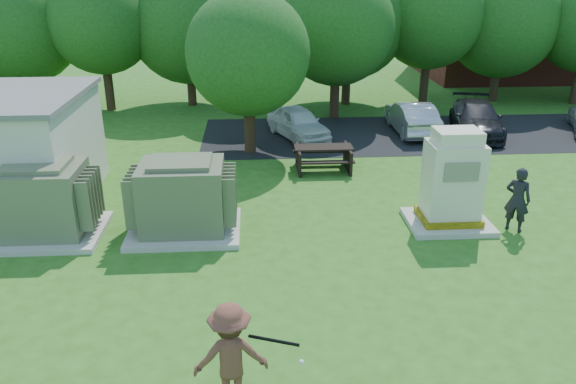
{
  "coord_description": "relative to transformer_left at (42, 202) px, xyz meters",
  "views": [
    {
      "loc": [
        -0.86,
        -9.53,
        6.81
      ],
      "look_at": [
        0.0,
        4.0,
        1.3
      ],
      "focal_mm": 35.0,
      "sensor_mm": 36.0,
      "label": 1
    }
  ],
  "objects": [
    {
      "name": "ground",
      "position": [
        6.5,
        -4.5,
        -0.97
      ],
      "size": [
        120.0,
        120.0,
        0.0
      ],
      "primitive_type": "plane",
      "color": "#2D6619",
      "rests_on": "ground"
    },
    {
      "name": "brick_building",
      "position": [
        24.5,
        22.5,
        3.03
      ],
      "size": [
        15.0,
        8.0,
        8.0
      ],
      "primitive_type": "cube",
      "color": "maroon",
      "rests_on": "ground"
    },
    {
      "name": "parking_strip",
      "position": [
        13.5,
        9.0,
        -0.96
      ],
      "size": [
        20.0,
        6.0,
        0.01
      ],
      "primitive_type": "cube",
      "color": "#232326",
      "rests_on": "ground"
    },
    {
      "name": "transformer_left",
      "position": [
        0.0,
        0.0,
        0.0
      ],
      "size": [
        3.0,
        2.4,
        2.07
      ],
      "color": "beige",
      "rests_on": "ground"
    },
    {
      "name": "transformer_right",
      "position": [
        3.7,
        0.0,
        0.0
      ],
      "size": [
        3.0,
        2.4,
        2.07
      ],
      "color": "beige",
      "rests_on": "ground"
    },
    {
      "name": "generator_cabinet",
      "position": [
        11.04,
        -0.03,
        0.24
      ],
      "size": [
        2.27,
        1.86,
        2.77
      ],
      "color": "beige",
      "rests_on": "ground"
    },
    {
      "name": "picnic_table",
      "position": [
        8.08,
        4.72,
        -0.42
      ],
      "size": [
        2.04,
        1.53,
        0.87
      ],
      "color": "black",
      "rests_on": "ground"
    },
    {
      "name": "batter",
      "position": [
        5.18,
        -6.6,
        -0.02
      ],
      "size": [
        1.29,
        0.82,
        1.9
      ],
      "primitive_type": "imported",
      "rotation": [
        0.0,
        0.0,
        3.24
      ],
      "color": "brown",
      "rests_on": "ground"
    },
    {
      "name": "person_by_generator",
      "position": [
        12.73,
        -0.48,
        -0.06
      ],
      "size": [
        0.79,
        0.75,
        1.83
      ],
      "primitive_type": "imported",
      "rotation": [
        0.0,
        0.0,
        2.49
      ],
      "color": "black",
      "rests_on": "ground"
    },
    {
      "name": "car_white",
      "position": [
        7.52,
        8.82,
        -0.32
      ],
      "size": [
        2.82,
        4.09,
        1.29
      ],
      "primitive_type": "imported",
      "rotation": [
        0.0,
        0.0,
        0.38
      ],
      "color": "white",
      "rests_on": "ground"
    },
    {
      "name": "car_silver_a",
      "position": [
        12.48,
        9.26,
        -0.28
      ],
      "size": [
        1.48,
        4.18,
        1.37
      ],
      "primitive_type": "imported",
      "rotation": [
        0.0,
        0.0,
        3.15
      ],
      "color": "#B6B6BB",
      "rests_on": "ground"
    },
    {
      "name": "car_dark",
      "position": [
        15.21,
        8.88,
        -0.29
      ],
      "size": [
        2.88,
        4.99,
        1.36
      ],
      "primitive_type": "imported",
      "rotation": [
        0.0,
        0.0,
        -0.22
      ],
      "color": "black",
      "rests_on": "ground"
    },
    {
      "name": "batting_equipment",
      "position": [
        5.83,
        -6.66,
        0.21
      ],
      "size": [
        1.19,
        0.35,
        0.45
      ],
      "color": "black",
      "rests_on": "ground"
    },
    {
      "name": "tree_row",
      "position": [
        8.25,
        14.0,
        3.18
      ],
      "size": [
        41.3,
        13.3,
        7.3
      ],
      "color": "#47301E",
      "rests_on": "ground"
    }
  ]
}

